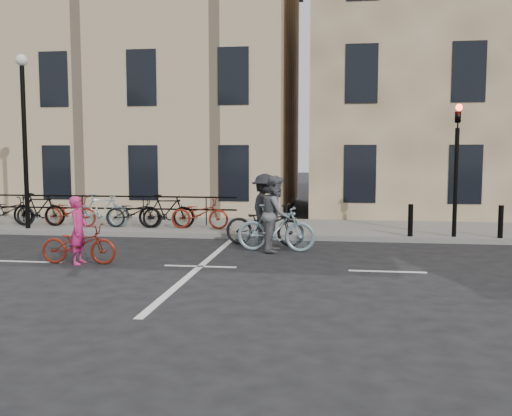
# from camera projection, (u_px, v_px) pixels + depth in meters

# --- Properties ---
(ground) EXTENTS (120.00, 120.00, 0.00)m
(ground) POSITION_uv_depth(u_px,v_px,m) (200.00, 267.00, 12.42)
(ground) COLOR black
(ground) RESTS_ON ground
(sidewalk) EXTENTS (46.00, 4.00, 0.15)m
(sidewalk) POSITION_uv_depth(u_px,v_px,m) (124.00, 225.00, 18.87)
(sidewalk) COLOR slate
(sidewalk) RESTS_ON ground
(building_east) EXTENTS (14.00, 10.00, 12.00)m
(building_east) POSITION_uv_depth(u_px,v_px,m) (486.00, 63.00, 23.43)
(building_east) COLOR #957C5A
(building_east) RESTS_ON sidewalk
(building_west) EXTENTS (20.00, 10.00, 10.00)m
(building_west) POSITION_uv_depth(u_px,v_px,m) (73.00, 94.00, 25.96)
(building_west) COLOR tan
(building_west) RESTS_ON sidewalk
(traffic_light) EXTENTS (0.18, 0.30, 3.90)m
(traffic_light) POSITION_uv_depth(u_px,v_px,m) (457.00, 154.00, 15.63)
(traffic_light) COLOR black
(traffic_light) RESTS_ON sidewalk
(lamp_post) EXTENTS (0.36, 0.36, 5.28)m
(lamp_post) POSITION_uv_depth(u_px,v_px,m) (24.00, 119.00, 17.30)
(lamp_post) COLOR black
(lamp_post) RESTS_ON sidewalk
(bollard_east) EXTENTS (0.14, 0.14, 0.90)m
(bollard_east) POSITION_uv_depth(u_px,v_px,m) (410.00, 220.00, 15.88)
(bollard_east) COLOR black
(bollard_east) RESTS_ON sidewalk
(bollard_west) EXTENTS (0.14, 0.14, 0.90)m
(bollard_west) POSITION_uv_depth(u_px,v_px,m) (501.00, 222.00, 15.56)
(bollard_west) COLOR black
(bollard_west) RESTS_ON sidewalk
(parked_bikes) EXTENTS (8.30, 1.23, 1.05)m
(parked_bikes) POSITION_uv_depth(u_px,v_px,m) (102.00, 211.00, 17.92)
(parked_bikes) COLOR black
(parked_bikes) RESTS_ON sidewalk
(cyclist_pink) EXTENTS (1.73, 0.68, 1.51)m
(cyclist_pink) POSITION_uv_depth(u_px,v_px,m) (79.00, 241.00, 12.69)
(cyclist_pink) COLOR maroon
(cyclist_pink) RESTS_ON ground
(cyclist_grey) EXTENTS (2.00, 0.97, 1.91)m
(cyclist_grey) POSITION_uv_depth(u_px,v_px,m) (276.00, 221.00, 14.26)
(cyclist_grey) COLOR #7E9AA5
(cyclist_grey) RESTS_ON ground
(cyclist_dark) EXTENTS (2.25, 1.34, 1.93)m
(cyclist_dark) POSITION_uv_depth(u_px,v_px,m) (265.00, 217.00, 15.19)
(cyclist_dark) COLOR black
(cyclist_dark) RESTS_ON ground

